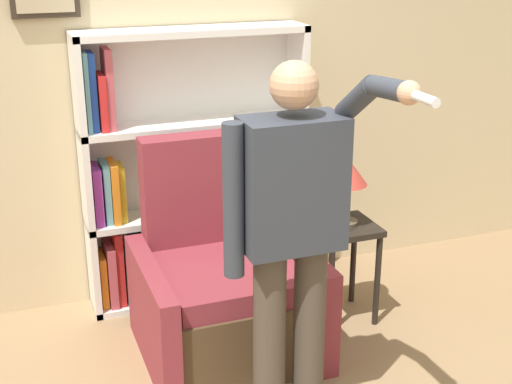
% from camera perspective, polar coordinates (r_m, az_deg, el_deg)
% --- Properties ---
extents(wall_back, '(8.00, 0.11, 2.80)m').
position_cam_1_polar(wall_back, '(4.38, -8.86, 9.03)').
color(wall_back, beige).
rests_on(wall_back, ground_plane).
extents(bookcase, '(1.38, 0.28, 1.71)m').
position_cam_1_polar(bookcase, '(4.41, -6.52, 1.27)').
color(bookcase, white).
rests_on(bookcase, ground_plane).
extents(armchair, '(0.95, 0.89, 1.17)m').
position_cam_1_polar(armchair, '(4.01, -2.61, -7.65)').
color(armchair, '#4C3823').
rests_on(armchair, ground_plane).
extents(person_standing, '(0.59, 0.78, 1.74)m').
position_cam_1_polar(person_standing, '(3.12, 2.88, -3.04)').
color(person_standing, '#473D33').
rests_on(person_standing, ground_plane).
extents(side_table, '(0.36, 0.36, 0.61)m').
position_cam_1_polar(side_table, '(4.27, 7.04, -4.29)').
color(side_table, black).
rests_on(side_table, ground_plane).
extents(table_lamp, '(0.23, 0.23, 0.41)m').
position_cam_1_polar(table_lamp, '(4.11, 7.30, 1.36)').
color(table_lamp, '#4C4233').
rests_on(table_lamp, side_table).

